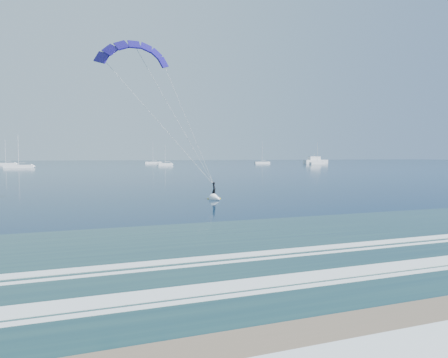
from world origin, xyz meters
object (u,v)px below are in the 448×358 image
sailboat_2 (6,164)px  sailboat_5 (262,163)px  sailboat_7 (19,166)px  sailboat_4 (153,163)px  kitesurfer_rig (175,118)px  motor_yacht (315,161)px  sailboat_3 (165,164)px  sailboat_6 (317,163)px

sailboat_2 → sailboat_5: (142.42, -5.54, 0.00)m
sailboat_2 → sailboat_7: sailboat_2 is taller
sailboat_2 → sailboat_5: bearing=-2.2°
sailboat_4 → sailboat_7: size_ratio=1.02×
kitesurfer_rig → motor_yacht: 222.86m
kitesurfer_rig → sailboat_7: (-31.74, 137.01, -7.87)m
sailboat_5 → kitesurfer_rig: bearing=-117.8°
sailboat_4 → sailboat_5: (64.19, -21.10, 0.00)m
motor_yacht → sailboat_7: 169.33m
sailboat_2 → sailboat_3: sailboat_2 is taller
sailboat_5 → sailboat_7: sailboat_5 is taller
sailboat_5 → sailboat_6: bearing=-52.6°
sailboat_3 → sailboat_7: 65.75m
motor_yacht → sailboat_6: bearing=-120.2°
motor_yacht → sailboat_4: sailboat_4 is taller
motor_yacht → sailboat_6: (-12.81, -22.03, -1.04)m
motor_yacht → sailboat_4: 102.27m
sailboat_6 → motor_yacht: bearing=59.8°
sailboat_2 → sailboat_7: (12.82, -53.97, -0.01)m
sailboat_4 → sailboat_6: 98.91m
kitesurfer_rig → sailboat_3: (31.03, 156.59, -7.88)m
motor_yacht → sailboat_3: (-101.20, -22.68, -1.05)m
motor_yacht → sailboat_3: bearing=-167.4°
sailboat_3 → sailboat_4: bearing=87.0°
sailboat_3 → sailboat_4: (2.65, 49.95, 0.02)m
sailboat_3 → sailboat_5: (66.84, 28.85, 0.02)m
sailboat_3 → sailboat_7: bearing=-162.7°
kitesurfer_rig → sailboat_7: bearing=103.0°
motor_yacht → sailboat_5: size_ratio=1.18×
sailboat_5 → motor_yacht: bearing=-10.2°
kitesurfer_rig → sailboat_5: 209.83m
kitesurfer_rig → sailboat_6: 197.61m
sailboat_6 → sailboat_7: 152.51m
sailboat_3 → sailboat_4: 50.02m
motor_yacht → sailboat_5: sailboat_5 is taller
kitesurfer_rig → sailboat_6: size_ratio=1.33×
sailboat_7 → sailboat_6: bearing=7.6°
kitesurfer_rig → motor_yacht: (132.23, 179.27, -6.83)m
sailboat_4 → sailboat_6: bearing=-29.9°
kitesurfer_rig → sailboat_4: kitesurfer_rig is taller
motor_yacht → sailboat_5: 34.93m
kitesurfer_rig → sailboat_3: 159.83m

